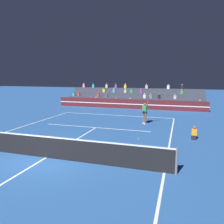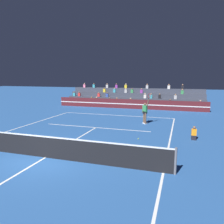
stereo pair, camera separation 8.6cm
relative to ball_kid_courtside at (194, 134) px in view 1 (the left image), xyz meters
name	(u,v)px [view 1 (the left image)]	position (x,y,z in m)	size (l,w,h in m)	color
ground_plane	(46,158)	(-6.87, -5.33, -0.33)	(120.00, 120.00, 0.00)	#285699
court_lines	(46,158)	(-6.87, -5.33, -0.33)	(11.10, 23.90, 0.01)	white
tennis_net	(46,147)	(-6.87, -5.33, 0.21)	(12.00, 0.10, 1.10)	slate
sponsor_banner_wall	(128,104)	(-6.87, 11.39, 0.22)	(18.00, 0.26, 1.10)	#51191E
bleacher_stand	(133,99)	(-6.88, 14.56, 0.50)	(17.74, 3.80, 2.83)	#383D4C
ball_kid_courtside	(194,134)	(0.00, 0.00, 0.00)	(0.30, 0.36, 0.84)	black
tennis_player	(145,112)	(-3.58, 3.54, 0.66)	(0.76, 0.57, 2.50)	brown
tennis_ball	(139,139)	(-3.23, -0.98, -0.30)	(0.07, 0.07, 0.07)	#C6DB33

